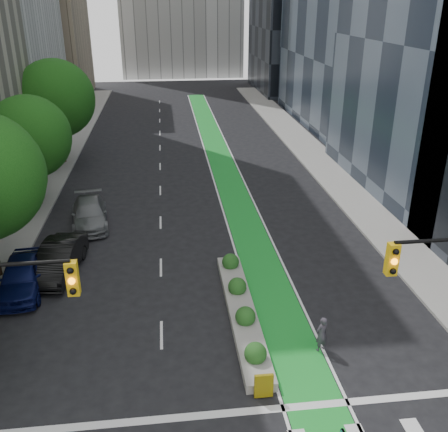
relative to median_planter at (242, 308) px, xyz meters
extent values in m
cube|color=gray|center=(-13.00, 17.96, -0.30)|extent=(3.60, 90.00, 0.15)
cube|color=gray|center=(10.60, 17.96, -0.30)|extent=(3.60, 90.00, 0.15)
cube|color=green|center=(1.80, 22.96, -0.37)|extent=(2.20, 70.00, 0.01)
cube|color=tan|center=(-21.20, 58.96, 12.63)|extent=(14.00, 16.00, 26.00)
cylinder|color=black|center=(-12.20, 14.96, 1.87)|extent=(0.44, 0.44, 4.48)
sphere|color=#0F420E|center=(-12.20, 14.96, 4.59)|extent=(5.60, 5.60, 5.60)
cylinder|color=black|center=(-12.20, 24.96, 2.20)|extent=(0.44, 0.44, 5.15)
sphere|color=#0F420E|center=(-12.20, 24.96, 5.33)|extent=(6.60, 6.60, 6.60)
cube|color=gold|center=(-5.90, -6.54, 5.88)|extent=(0.34, 0.28, 1.05)
sphere|color=orange|center=(-5.90, -6.70, 5.88)|extent=(0.20, 0.20, 0.20)
cube|color=gold|center=(3.50, -6.54, 5.88)|extent=(0.34, 0.28, 1.05)
sphere|color=orange|center=(3.50, -6.70, 5.88)|extent=(0.20, 0.20, 0.20)
cube|color=gray|center=(0.00, -0.04, -0.17)|extent=(1.20, 10.00, 0.40)
cube|color=yellow|center=(0.00, -5.24, 0.18)|extent=(0.70, 0.12, 1.00)
sphere|color=#194C19|center=(0.00, -3.54, 0.28)|extent=(0.90, 0.90, 0.90)
sphere|color=#194C19|center=(0.00, -1.04, 0.28)|extent=(0.90, 0.90, 0.90)
sphere|color=#194C19|center=(0.00, 1.46, 0.28)|extent=(0.90, 0.90, 0.90)
sphere|color=#194C19|center=(0.00, 3.96, 0.28)|extent=(0.90, 0.90, 0.90)
imported|color=#37323C|center=(2.88, -2.85, 0.43)|extent=(0.69, 0.58, 1.60)
imported|color=#0B1143|center=(-10.54, 3.45, 0.47)|extent=(2.42, 5.11, 1.69)
imported|color=black|center=(-9.01, 5.02, 0.47)|extent=(2.44, 5.30, 1.68)
imported|color=slate|center=(-8.20, 11.17, 0.40)|extent=(2.87, 5.57, 1.54)
camera|label=1|loc=(-3.12, -19.09, 13.07)|focal=40.00mm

